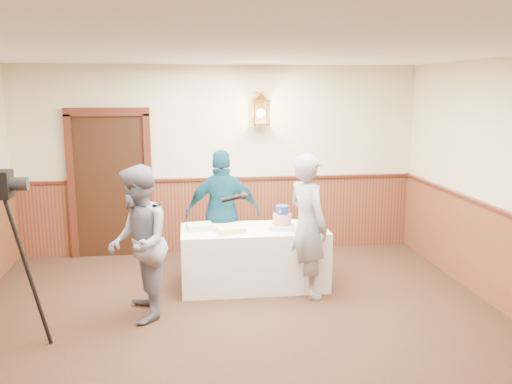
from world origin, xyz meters
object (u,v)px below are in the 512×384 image
(sheet_cake_yellow, at_px, (231,230))
(assistant_p, at_px, (223,213))
(tiered_cake, at_px, (282,220))
(interviewer, at_px, (138,244))
(display_table, at_px, (254,257))
(baker, at_px, (308,226))
(sheet_cake_green, at_px, (200,227))

(sheet_cake_yellow, xyz_separation_m, assistant_p, (-0.05, 0.66, 0.06))
(assistant_p, bearing_deg, tiered_cake, 143.23)
(interviewer, bearing_deg, tiered_cake, 107.33)
(display_table, distance_m, assistant_p, 0.77)
(interviewer, bearing_deg, sheet_cake_yellow, 115.65)
(interviewer, xyz_separation_m, assistant_p, (0.99, 1.31, -0.00))
(tiered_cake, bearing_deg, sheet_cake_yellow, -172.09)
(sheet_cake_yellow, height_order, assistant_p, assistant_p)
(tiered_cake, height_order, baker, baker)
(sheet_cake_green, bearing_deg, baker, -17.82)
(display_table, xyz_separation_m, baker, (0.59, -0.37, 0.49))
(display_table, bearing_deg, baker, -31.93)
(display_table, distance_m, interviewer, 1.63)
(tiered_cake, bearing_deg, baker, -51.23)
(sheet_cake_green, height_order, baker, baker)
(interviewer, bearing_deg, sheet_cake_green, 134.84)
(display_table, height_order, assistant_p, assistant_p)
(display_table, xyz_separation_m, interviewer, (-1.34, -0.80, 0.46))
(sheet_cake_green, bearing_deg, sheet_cake_yellow, -26.78)
(baker, bearing_deg, sheet_cake_yellow, 52.06)
(interviewer, bearing_deg, baker, 96.14)
(display_table, height_order, sheet_cake_yellow, sheet_cake_yellow)
(tiered_cake, distance_m, baker, 0.40)
(display_table, height_order, sheet_cake_green, sheet_cake_green)
(display_table, bearing_deg, tiered_cake, -9.82)
(tiered_cake, xyz_separation_m, interviewer, (-1.69, -0.74, -0.03))
(tiered_cake, relative_size, assistant_p, 0.21)
(sheet_cake_green, distance_m, baker, 1.33)
(tiered_cake, height_order, assistant_p, assistant_p)
(display_table, xyz_separation_m, tiered_cake, (0.34, -0.06, 0.49))
(baker, height_order, assistant_p, baker)
(display_table, relative_size, sheet_cake_yellow, 5.47)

